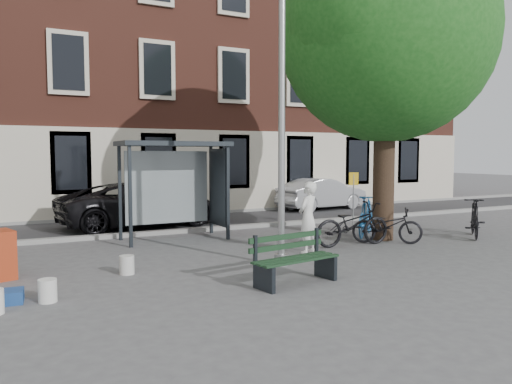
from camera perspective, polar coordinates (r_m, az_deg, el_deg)
The scene contains 20 objects.
ground at distance 10.39m, azimuth 2.89°, elevation -8.38°, with size 90.00×90.00×0.00m, color #4C4C4F.
road at distance 16.73m, azimuth -9.14°, elevation -3.56°, with size 40.00×4.00×0.01m, color #28282B.
curb_near at distance 14.85m, azimuth -6.78°, elevation -4.31°, with size 40.00×0.25×0.12m, color gray.
curb_far at distance 18.62m, azimuth -11.03°, elevation -2.61°, with size 40.00×0.25×0.12m, color gray.
building_row at distance 22.86m, azimuth -14.16°, elevation 16.11°, with size 30.00×8.00×14.00m, color brown.
lamppost at distance 10.15m, azimuth 2.95°, elevation 7.15°, with size 0.28×0.35×6.11m.
tree_right at distance 14.02m, azimuth 15.06°, elevation 17.93°, with size 5.76×5.60×8.20m.
bus_shelter at distance 13.64m, azimuth -7.95°, elevation 2.75°, with size 2.85×1.45×2.62m.
painter at distance 11.58m, azimuth 5.96°, elevation -2.91°, with size 0.60×0.40×1.66m, color white.
bench at distance 8.91m, azimuth 4.39°, elevation -7.92°, with size 1.73×0.81×0.86m.
bike_a at distance 12.69m, azimuth 10.97°, elevation -3.63°, with size 0.72×2.07×1.09m, color black.
bike_b at distance 14.23m, azimuth 12.45°, elevation -2.69°, with size 0.54×1.90×1.14m, color #1C5C9C.
bike_c at distance 13.23m, azimuth 14.76°, elevation -3.73°, with size 0.61×1.76×0.92m, color black.
bike_d at distance 15.00m, azimuth 23.73°, elevation -2.71°, with size 0.51×1.80×1.08m, color black.
car_dark at distance 16.17m, azimuth -13.05°, elevation -1.39°, with size 2.33×5.06×1.41m, color black.
car_silver at distance 20.83m, azimuth 7.57°, elevation -0.21°, with size 1.37×3.94×1.30m, color #A1A2A9.
blue_crate at distance 8.71m, azimuth -26.85°, elevation -10.67°, with size 0.55×0.40×0.20m, color navy.
bucket_a at distance 9.91m, azimuth -14.54°, elevation -8.07°, with size 0.28×0.28×0.36m, color silver.
bucket_c at distance 8.49m, azimuth -22.72°, elevation -10.36°, with size 0.28×0.28×0.36m, color silver.
notice_sign at distance 15.64m, azimuth 11.08°, elevation 0.34°, with size 0.29×0.12×1.73m.
Camera 1 is at (-5.05, -8.79, 2.28)m, focal length 35.00 mm.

